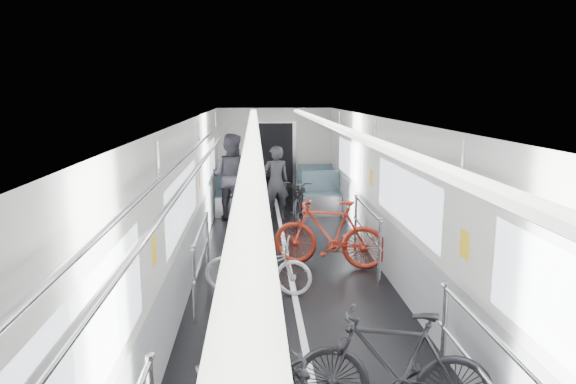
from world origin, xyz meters
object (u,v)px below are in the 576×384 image
object	(u,v)px
person_standing	(276,183)
bike_aisle	(301,199)
bike_left_far	(258,266)
bike_right_near	(393,366)
bike_right_far	(329,234)
person_seated	(231,176)

from	to	relation	value
person_standing	bike_aisle	bearing A→B (deg)	158.82
bike_aisle	bike_left_far	bearing A→B (deg)	-90.41
bike_right_near	bike_right_far	world-z (taller)	bike_right_far
bike_left_far	person_standing	world-z (taller)	person_standing
bike_left_far	person_seated	bearing A→B (deg)	18.66
person_standing	person_seated	xyz separation A→B (m)	(-0.99, 0.16, 0.13)
bike_right_far	bike_aisle	distance (m)	3.17
bike_left_far	bike_aisle	world-z (taller)	bike_aisle
bike_aisle	person_standing	xyz separation A→B (m)	(-0.55, 0.10, 0.36)
bike_right_far	bike_aisle	size ratio (longest dim) A/B	1.04
bike_aisle	bike_right_near	bearing A→B (deg)	-76.28
bike_right_near	person_standing	bearing A→B (deg)	-161.89
person_standing	person_seated	distance (m)	1.01
bike_right_far	bike_aisle	world-z (taller)	bike_right_far
bike_left_far	person_seated	size ratio (longest dim) A/B	0.80
bike_right_far	person_standing	distance (m)	3.35
bike_right_far	person_seated	size ratio (longest dim) A/B	0.96
bike_left_far	bike_aisle	distance (m)	4.35
bike_right_far	bike_aisle	xyz separation A→B (m)	(-0.18, 3.16, -0.09)
bike_left_far	bike_right_far	bearing A→B (deg)	-35.49
bike_right_near	person_standing	size ratio (longest dim) A/B	1.01
bike_right_far	person_seated	world-z (taller)	person_seated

